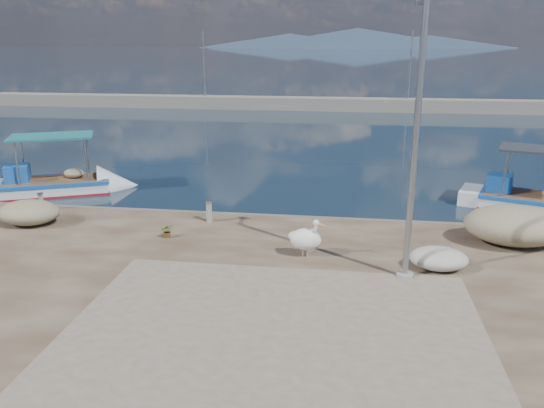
{
  "coord_description": "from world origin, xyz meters",
  "views": [
    {
      "loc": [
        2.37,
        -12.8,
        6.44
      ],
      "look_at": [
        0.0,
        3.8,
        1.3
      ],
      "focal_mm": 35.0,
      "sensor_mm": 36.0,
      "label": 1
    }
  ],
  "objects": [
    {
      "name": "ground",
      "position": [
        0.0,
        0.0,
        0.0
      ],
      "size": [
        1400.0,
        1400.0,
        0.0
      ],
      "primitive_type": "plane",
      "color": "#162635",
      "rests_on": "ground"
    },
    {
      "name": "quay_patch",
      "position": [
        1.0,
        -3.0,
        0.5
      ],
      "size": [
        9.0,
        7.0,
        0.01
      ],
      "primitive_type": "cube",
      "color": "gray",
      "rests_on": "quay"
    },
    {
      "name": "breakwater",
      "position": [
        -0.0,
        40.0,
        0.6
      ],
      "size": [
        120.0,
        2.2,
        7.5
      ],
      "color": "gray",
      "rests_on": "ground"
    },
    {
      "name": "mountains",
      "position": [
        4.39,
        650.0,
        9.51
      ],
      "size": [
        370.0,
        280.0,
        22.0
      ],
      "color": "#28384C",
      "rests_on": "ground"
    },
    {
      "name": "boat_left",
      "position": [
        -10.39,
        8.39,
        0.23
      ],
      "size": [
        6.52,
        4.41,
        3.0
      ],
      "rotation": [
        0.0,
        0.0,
        0.42
      ],
      "color": "white",
      "rests_on": "ground"
    },
    {
      "name": "boat_right",
      "position": [
        9.98,
        8.7,
        0.23
      ],
      "size": [
        6.34,
        3.9,
        2.9
      ],
      "rotation": [
        0.0,
        0.0,
        -0.35
      ],
      "color": "white",
      "rests_on": "ground"
    },
    {
      "name": "pelican",
      "position": [
        1.33,
        1.39,
        1.05
      ],
      "size": [
        1.23,
        0.83,
        1.17
      ],
      "rotation": [
        0.0,
        0.0,
        -0.36
      ],
      "color": "tan",
      "rests_on": "quay"
    },
    {
      "name": "lamp_post",
      "position": [
        4.03,
        0.43,
        3.8
      ],
      "size": [
        0.44,
        0.96,
        7.0
      ],
      "color": "gray",
      "rests_on": "quay"
    },
    {
      "name": "bollard_near",
      "position": [
        -2.21,
        4.01,
        0.92
      ],
      "size": [
        0.25,
        0.25,
        0.77
      ],
      "color": "gray",
      "rests_on": "quay"
    },
    {
      "name": "bollard_far",
      "position": [
        -8.63,
        4.38,
        0.86
      ],
      "size": [
        0.22,
        0.22,
        0.66
      ],
      "color": "gray",
      "rests_on": "quay"
    },
    {
      "name": "potted_plant",
      "position": [
        -3.14,
        2.34,
        0.72
      ],
      "size": [
        0.47,
        0.43,
        0.44
      ],
      "primitive_type": "imported",
      "rotation": [
        0.0,
        0.0,
        0.26
      ],
      "color": "#33722D",
      "rests_on": "quay"
    },
    {
      "name": "net_pile_c",
      "position": [
        7.56,
        3.32,
        1.09
      ],
      "size": [
        3.02,
        2.16,
        1.19
      ],
      "primitive_type": "ellipsoid",
      "color": "tan",
      "rests_on": "quay"
    },
    {
      "name": "net_pile_b",
      "position": [
        -8.22,
        2.95,
        0.9
      ],
      "size": [
        2.07,
        1.61,
        0.8
      ],
      "primitive_type": "ellipsoid",
      "color": "tan",
      "rests_on": "quay"
    },
    {
      "name": "net_pile_d",
      "position": [
        4.98,
        1.06,
        0.8
      ],
      "size": [
        1.58,
        1.18,
        0.59
      ],
      "primitive_type": "ellipsoid",
      "color": "beige",
      "rests_on": "quay"
    }
  ]
}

